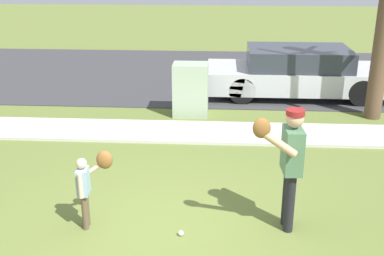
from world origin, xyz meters
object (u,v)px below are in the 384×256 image
at_px(baseball, 181,233).
at_px(parked_sedan_silver, 297,72).
at_px(person_adult, 289,157).
at_px(utility_cabinet, 191,90).
at_px(person_child, 89,180).

height_order(baseball, parked_sedan_silver, parked_sedan_silver).
bearing_deg(person_adult, utility_cabinet, -74.74).
distance_m(person_adult, person_child, 2.65).
bearing_deg(parked_sedan_silver, baseball, 69.81).
xyz_separation_m(person_child, baseball, (1.23, -0.18, -0.65)).
height_order(person_adult, baseball, person_adult).
height_order(person_adult, utility_cabinet, person_adult).
bearing_deg(utility_cabinet, baseball, -87.81).
relative_size(baseball, utility_cabinet, 0.06).
bearing_deg(baseball, person_child, 171.85).
xyz_separation_m(person_child, parked_sedan_silver, (3.67, 6.45, -0.07)).
bearing_deg(person_adult, person_child, -1.19).
bearing_deg(parked_sedan_silver, utility_cabinet, 32.74).
relative_size(person_adult, baseball, 22.92).
xyz_separation_m(utility_cabinet, parked_sedan_silver, (2.63, 1.69, 0.02)).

